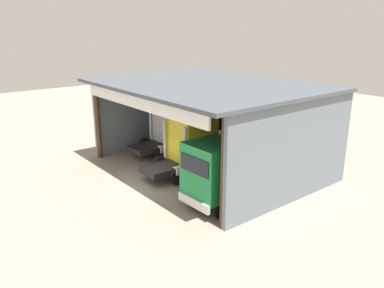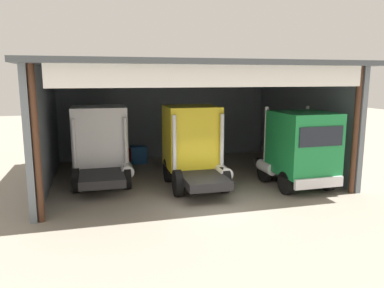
{
  "view_description": "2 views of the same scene",
  "coord_description": "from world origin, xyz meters",
  "px_view_note": "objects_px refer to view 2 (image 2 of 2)",
  "views": [
    {
      "loc": [
        17.93,
        -10.84,
        8.99
      ],
      "look_at": [
        0.0,
        3.43,
        1.91
      ],
      "focal_mm": 35.88,
      "sensor_mm": 36.0,
      "label": 1
    },
    {
      "loc": [
        -4.45,
        -13.19,
        4.99
      ],
      "look_at": [
        0.0,
        3.43,
        1.91
      ],
      "focal_mm": 34.78,
      "sensor_mm": 36.0,
      "label": 2
    }
  ],
  "objects_px": {
    "truck_white_right_bay": "(100,143)",
    "truck_green_center_bay": "(300,148)",
    "truck_yellow_yard_outside": "(193,144)",
    "tool_cart": "(139,155)",
    "oil_drum": "(133,155)"
  },
  "relations": [
    {
      "from": "truck_white_right_bay",
      "to": "tool_cart",
      "type": "bearing_deg",
      "value": 58.03
    },
    {
      "from": "truck_white_right_bay",
      "to": "truck_green_center_bay",
      "type": "distance_m",
      "value": 9.32
    },
    {
      "from": "truck_white_right_bay",
      "to": "truck_green_center_bay",
      "type": "bearing_deg",
      "value": -21.31
    },
    {
      "from": "truck_green_center_bay",
      "to": "truck_white_right_bay",
      "type": "bearing_deg",
      "value": -22.76
    },
    {
      "from": "truck_white_right_bay",
      "to": "truck_green_center_bay",
      "type": "height_order",
      "value": "truck_green_center_bay"
    },
    {
      "from": "truck_white_right_bay",
      "to": "tool_cart",
      "type": "height_order",
      "value": "truck_white_right_bay"
    },
    {
      "from": "truck_white_right_bay",
      "to": "truck_yellow_yard_outside",
      "type": "relative_size",
      "value": 1.04
    },
    {
      "from": "truck_green_center_bay",
      "to": "tool_cart",
      "type": "xyz_separation_m",
      "value": [
        -6.45,
        6.94,
        -1.37
      ]
    },
    {
      "from": "truck_green_center_bay",
      "to": "tool_cart",
      "type": "relative_size",
      "value": 4.39
    },
    {
      "from": "truck_green_center_bay",
      "to": "oil_drum",
      "type": "xyz_separation_m",
      "value": [
        -6.75,
        7.25,
        -1.44
      ]
    },
    {
      "from": "oil_drum",
      "to": "tool_cart",
      "type": "relative_size",
      "value": 0.85
    },
    {
      "from": "oil_drum",
      "to": "tool_cart",
      "type": "xyz_separation_m",
      "value": [
        0.3,
        -0.31,
        0.07
      ]
    },
    {
      "from": "truck_white_right_bay",
      "to": "tool_cart",
      "type": "distance_m",
      "value": 4.36
    },
    {
      "from": "truck_white_right_bay",
      "to": "oil_drum",
      "type": "xyz_separation_m",
      "value": [
        1.91,
        3.8,
        -1.49
      ]
    },
    {
      "from": "truck_yellow_yard_outside",
      "to": "truck_green_center_bay",
      "type": "distance_m",
      "value": 4.85
    }
  ]
}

